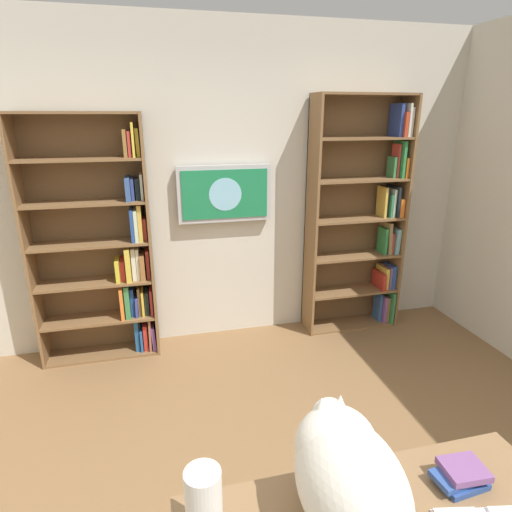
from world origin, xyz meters
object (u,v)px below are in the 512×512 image
cat (346,472)px  bookshelf_right (106,249)px  bookshelf_left (364,220)px  wall_mounted_tv (225,194)px  paper_towel_roll (204,507)px  desk_book_stack (461,475)px

cat → bookshelf_right: bearing=-70.1°
bookshelf_left → bookshelf_right: size_ratio=1.07×
wall_mounted_tv → paper_towel_roll: 2.67m
cat → desk_book_stack: cat is taller
bookshelf_right → paper_towel_roll: bearing=100.8°
bookshelf_left → bookshelf_right: 2.27m
bookshelf_right → wall_mounted_tv: 1.07m
paper_towel_roll → cat: bearing=176.7°
paper_towel_roll → desk_book_stack: 0.91m
bookshelf_right → wall_mounted_tv: size_ratio=2.49×
desk_book_stack → paper_towel_roll: bearing=0.0°
cat → desk_book_stack: (-0.46, -0.03, -0.15)m
cat → bookshelf_left: bearing=-118.3°
paper_towel_roll → wall_mounted_tv: bearing=-101.3°
cat → paper_towel_roll: bearing=-3.3°
bookshelf_left → paper_towel_roll: size_ratio=8.07×
bookshelf_right → cat: bookshelf_right is taller
wall_mounted_tv → paper_towel_roll: (0.52, 2.58, -0.46)m
paper_towel_roll → bookshelf_left: bearing=-125.7°
bookshelf_right → desk_book_stack: bookshelf_right is taller
bookshelf_right → cat: bearing=109.9°
bookshelf_right → paper_towel_roll: 2.54m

